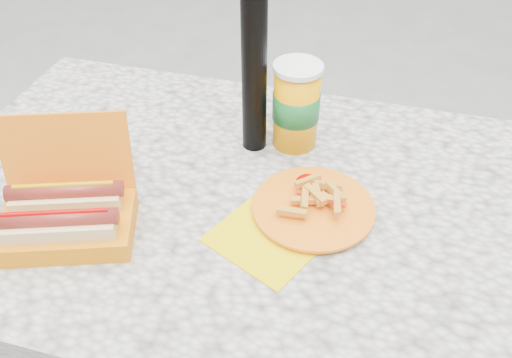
# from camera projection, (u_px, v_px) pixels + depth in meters

# --- Properties ---
(picnic_table) EXTENTS (1.20, 0.80, 0.75)m
(picnic_table) POSITION_uv_depth(u_px,v_px,m) (234.00, 232.00, 1.11)
(picnic_table) COLOR beige
(picnic_table) RESTS_ON ground
(hotdog_box) EXTENTS (0.28, 0.25, 0.18)m
(hotdog_box) POSITION_uv_depth(u_px,v_px,m) (66.00, 214.00, 0.93)
(hotdog_box) COLOR orange
(hotdog_box) RESTS_ON picnic_table
(fries_plate) EXTENTS (0.29, 0.31, 0.04)m
(fries_plate) POSITION_uv_depth(u_px,v_px,m) (310.00, 208.00, 0.99)
(fries_plate) COLOR #E3C700
(fries_plate) RESTS_ON picnic_table
(soda_cup) EXTENTS (0.10, 0.10, 0.19)m
(soda_cup) POSITION_uv_depth(u_px,v_px,m) (296.00, 106.00, 1.10)
(soda_cup) COLOR #FFA200
(soda_cup) RESTS_ON picnic_table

